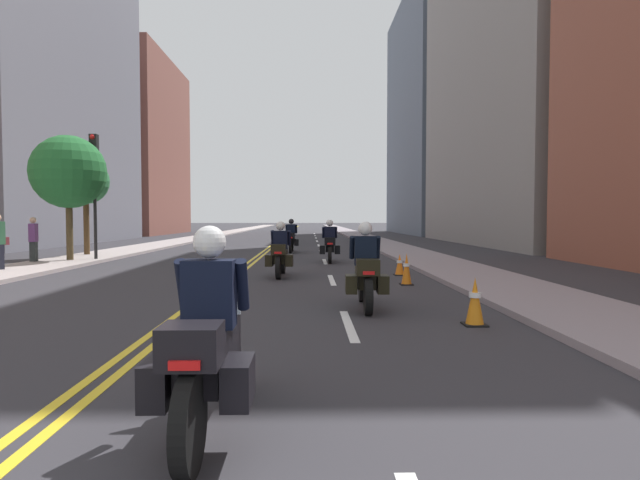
{
  "coord_description": "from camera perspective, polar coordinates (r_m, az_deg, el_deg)",
  "views": [
    {
      "loc": [
        2.17,
        -0.18,
        1.68
      ],
      "look_at": [
        2.49,
        14.53,
        1.07
      ],
      "focal_mm": 29.48,
      "sensor_mm": 36.0,
      "label": 1
    }
  ],
  "objects": [
    {
      "name": "traffic_light_near",
      "position": [
        21.92,
        -23.29,
        6.6
      ],
      "size": [
        0.28,
        0.38,
        4.87
      ],
      "color": "black",
      "rests_on": "ground"
    },
    {
      "name": "motorcycle_2",
      "position": [
        15.04,
        -4.33,
        -1.54
      ],
      "size": [
        0.78,
        2.16,
        1.59
      ],
      "rotation": [
        0.0,
        0.0,
        -0.04
      ],
      "color": "black",
      "rests_on": "ground"
    },
    {
      "name": "building_right_2",
      "position": [
        59.45,
        12.24,
        12.9
      ],
      "size": [
        7.02,
        20.84,
        25.13
      ],
      "color": "slate",
      "rests_on": "ground"
    },
    {
      "name": "motorcycle_0",
      "position": [
        4.26,
        -12.06,
        -11.44
      ],
      "size": [
        0.76,
        2.29,
        1.62
      ],
      "rotation": [
        0.0,
        0.0,
        0.0
      ],
      "color": "black",
      "rests_on": "ground"
    },
    {
      "name": "centreline_yellow_inner",
      "position": [
        48.26,
        -3.99,
        0.4
      ],
      "size": [
        0.12,
        132.0,
        0.01
      ],
      "primitive_type": "cube",
      "color": "yellow",
      "rests_on": "ground"
    },
    {
      "name": "street_tree_0",
      "position": [
        21.8,
        -25.65,
        6.65
      ],
      "size": [
        2.71,
        2.71,
        4.76
      ],
      "color": "#493B23",
      "rests_on": "ground"
    },
    {
      "name": "motorcycle_1",
      "position": [
        9.75,
        4.96,
        -3.68
      ],
      "size": [
        0.78,
        2.14,
        1.62
      ],
      "rotation": [
        0.0,
        0.0,
        -0.04
      ],
      "color": "black",
      "rests_on": "ground"
    },
    {
      "name": "centreline_yellow_outer",
      "position": [
        48.25,
        -3.7,
        0.4
      ],
      "size": [
        0.12,
        132.0,
        0.01
      ],
      "primitive_type": "cube",
      "color": "yellow",
      "rests_on": "ground"
    },
    {
      "name": "ground_plane",
      "position": [
        48.26,
        -3.84,
        0.4
      ],
      "size": [
        264.0,
        264.0,
        0.0
      ],
      "primitive_type": "plane",
      "color": "#2F2D33"
    },
    {
      "name": "motorcycle_4",
      "position": [
        25.61,
        -3.15,
        0.14
      ],
      "size": [
        0.77,
        2.25,
        1.65
      ],
      "rotation": [
        0.0,
        0.0,
        -0.02
      ],
      "color": "black",
      "rests_on": "ground"
    },
    {
      "name": "street_tree_1",
      "position": [
        24.77,
        -24.09,
        5.76
      ],
      "size": [
        1.95,
        1.95,
        4.24
      ],
      "color": "#4F3821",
      "rests_on": "ground"
    },
    {
      "name": "traffic_cone_0",
      "position": [
        13.38,
        9.38,
        -3.15
      ],
      "size": [
        0.31,
        0.31,
        0.8
      ],
      "color": "black",
      "rests_on": "ground"
    },
    {
      "name": "pedestrian_1",
      "position": [
        21.55,
        -28.67,
        -0.02
      ],
      "size": [
        0.27,
        0.39,
        1.72
      ],
      "rotation": [
        0.0,
        0.0,
        4.86
      ],
      "color": "#282E2E",
      "rests_on": "ground"
    },
    {
      "name": "sidewalk_right",
      "position": [
        48.43,
        4.26,
        0.48
      ],
      "size": [
        2.48,
        144.0,
        0.12
      ],
      "primitive_type": "cube",
      "color": "gray",
      "rests_on": "ground"
    },
    {
      "name": "lane_dashes_white",
      "position": [
        29.23,
        -0.03,
        -0.89
      ],
      "size": [
        0.14,
        56.4,
        0.01
      ],
      "color": "silver",
      "rests_on": "ground"
    },
    {
      "name": "building_left_2",
      "position": [
        59.7,
        -19.98,
        9.41
      ],
      "size": [
        9.02,
        16.8,
        18.23
      ],
      "color": "brown",
      "rests_on": "ground"
    },
    {
      "name": "traffic_cone_2",
      "position": [
        15.61,
        8.64,
        -2.66
      ],
      "size": [
        0.33,
        0.33,
        0.63
      ],
      "color": "black",
      "rests_on": "ground"
    },
    {
      "name": "building_left_1",
      "position": [
        41.41,
        -28.83,
        18.05
      ],
      "size": [
        7.67,
        20.55,
        26.11
      ],
      "color": "slate",
      "rests_on": "ground"
    },
    {
      "name": "motorcycle_3",
      "position": [
        19.95,
        1.06,
        -0.53
      ],
      "size": [
        0.77,
        2.14,
        1.63
      ],
      "rotation": [
        0.0,
        0.0,
        -0.03
      ],
      "color": "black",
      "rests_on": "ground"
    },
    {
      "name": "traffic_cone_1",
      "position": [
        8.61,
        16.46,
        -6.43
      ],
      "size": [
        0.35,
        0.35,
        0.76
      ],
      "color": "black",
      "rests_on": "ground"
    },
    {
      "name": "sidewalk_left",
      "position": [
        49.04,
        -11.85,
        0.45
      ],
      "size": [
        2.48,
        144.0,
        0.12
      ],
      "primitive_type": "cube",
      "color": "#A49796",
      "rests_on": "ground"
    }
  ]
}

